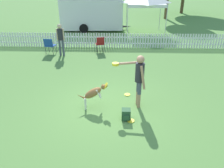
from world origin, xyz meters
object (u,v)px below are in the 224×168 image
Objects in this scene: frisbee_near_dog at (127,95)px; folding_chair_center at (100,43)px; folding_chair_blue_left at (50,45)px; handler_person at (138,75)px; frisbee_near_handler at (131,121)px; backpack_on_grass at (126,114)px; spectator_standing at (60,37)px; equipment_trailer at (92,12)px; leaping_dog at (94,93)px.

folding_chair_center is (-1.42, 5.07, 0.52)m from frisbee_near_dog.
handler_person is at bearing 137.02° from folding_chair_blue_left.
frisbee_near_handler is at bearing 158.76° from handler_person.
backpack_on_grass reaches higher than frisbee_near_handler.
folding_chair_center reaches higher than frisbee_near_handler.
spectator_standing is (-3.44, 4.37, 1.02)m from frisbee_near_dog.
folding_chair_center is at bearing 105.60° from frisbee_near_dog.
frisbee_near_handler is 0.13× the size of spectator_standing.
handler_person reaches higher than folding_chair_center.
folding_chair_blue_left is at bearing 132.00° from frisbee_near_dog.
equipment_trailer is at bearing 102.97° from frisbee_near_dog.
frisbee_near_dog is at bearing 15.05° from handler_person.
leaping_dog is 12.13m from equipment_trailer.
frisbee_near_dog is at bearing 88.36° from folding_chair_center.
frisbee_near_handler is 1.61m from frisbee_near_dog.
frisbee_near_dog is at bearing 86.94° from backpack_on_grass.
leaping_dog is at bearing 148.43° from frisbee_near_handler.
folding_chair_blue_left is 0.92m from spectator_standing.
equipment_trailer is (-1.46, 12.01, 0.84)m from leaping_dog.
frisbee_near_dog is at bearing 122.31° from leaping_dog.
spectator_standing reaches higher than leaping_dog.
frisbee_near_dog is (1.10, 0.90, -0.53)m from leaping_dog.
handler_person is 5.28× the size of backpack_on_grass.
handler_person is 1.42m from frisbee_near_handler.
leaping_dog is 0.60× the size of spectator_standing.
equipment_trailer is (-2.48, 12.62, 1.22)m from backpack_on_grass.
backpack_on_grass is at bearing 84.24° from folding_chair_center.
frisbee_near_dog is at bearing -79.86° from equipment_trailer.
folding_chair_blue_left is 1.00× the size of folding_chair_center.
leaping_dog is at bearing 112.27° from spectator_standing.
equipment_trailer reaches higher than folding_chair_blue_left.
handler_person is at bearing 75.71° from frisbee_near_handler.
folding_chair_center is (-1.48, 6.68, 0.52)m from frisbee_near_handler.
folding_chair_blue_left is at bearing 124.13° from frisbee_near_handler.
frisbee_near_handler is at bearing 131.34° from folding_chair_blue_left.
frisbee_near_dog is (-0.06, 1.61, 0.00)m from frisbee_near_handler.
leaping_dog is (-1.39, -0.18, -0.55)m from handler_person.
frisbee_near_handler and frisbee_near_dog have the same top height.
equipment_trailer is (0.88, 6.75, 0.35)m from spectator_standing.
leaping_dog is 5.78m from spectator_standing.
folding_chair_blue_left reaches higher than backpack_on_grass.
spectator_standing is (0.72, -0.26, 0.50)m from folding_chair_blue_left.
folding_chair_blue_left is 6.74m from equipment_trailer.
spectator_standing is (-3.50, 5.98, 1.02)m from frisbee_near_handler.
handler_person is 1.02× the size of spectator_standing.
frisbee_near_dog is 0.04× the size of equipment_trailer.
frisbee_near_handler is (1.16, -0.71, -0.53)m from leaping_dog.
spectator_standing is at bearing -100.27° from equipment_trailer.
spectator_standing is (-3.36, 5.88, 0.87)m from backpack_on_grass.
leaping_dog is 0.18× the size of equipment_trailer.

